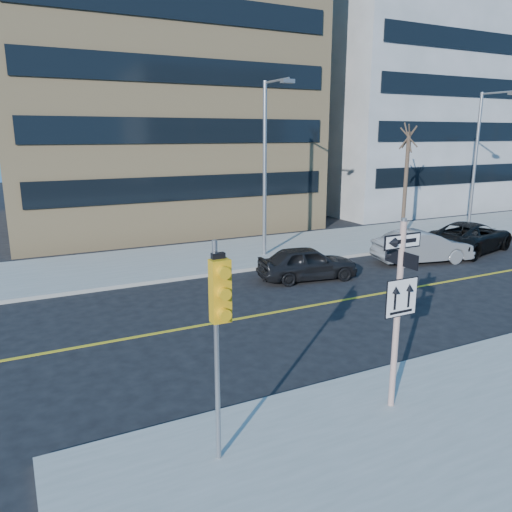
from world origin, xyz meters
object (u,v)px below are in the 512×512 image
parked_car_b (422,247)px  street_tree_west (409,140)px  traffic_signal (220,309)px  parked_car_c (470,237)px  streetlight_b (480,153)px  streetlight_a (267,158)px  parked_car_a (307,263)px  sign_pole (398,304)px

parked_car_b → street_tree_west: (2.91, 4.47, 4.78)m
traffic_signal → parked_car_c: bearing=29.4°
parked_car_b → streetlight_b: size_ratio=0.57×
traffic_signal → streetlight_a: (8.00, 13.42, 1.73)m
parked_car_c → streetlight_b: (4.06, 3.31, 3.99)m
parked_car_b → streetlight_a: bearing=69.6°
parked_car_a → parked_car_b: (6.28, -0.02, 0.05)m
parked_car_a → streetlight_b: 15.26m
parked_car_a → streetlight_a: streetlight_a is taller
parked_car_b → streetlight_b: (7.91, 3.92, 4.01)m
traffic_signal → parked_car_b: 17.15m
parked_car_c → streetlight_b: 6.59m
streetlight_a → streetlight_b: 14.00m
traffic_signal → parked_car_c: (17.94, 10.11, -2.27)m
sign_pole → streetlight_a: streetlight_a is taller
sign_pole → parked_car_a: size_ratio=0.99×
parked_car_b → streetlight_b: streetlight_b is taller
streetlight_b → street_tree_west: (-5.00, 0.54, 0.77)m
sign_pole → parked_car_b: (10.09, 9.35, -1.69)m
parked_car_a → parked_car_b: bearing=-81.2°
streetlight_b → parked_car_a: bearing=-164.6°
parked_car_a → streetlight_a: 5.63m
parked_car_c → street_tree_west: bearing=-1.2°
sign_pole → traffic_signal: (-4.00, -0.15, 0.59)m
parked_car_c → street_tree_west: street_tree_west is taller
traffic_signal → parked_car_b: (14.09, 9.50, -2.28)m
sign_pole → streetlight_b: bearing=36.4°
traffic_signal → streetlight_b: (22.00, 13.42, 1.73)m
sign_pole → streetlight_a: bearing=73.2°
parked_car_c → parked_car_b: bearing=84.2°
sign_pole → streetlight_b: streetlight_b is taller
traffic_signal → street_tree_west: 22.14m
sign_pole → parked_car_b: bearing=42.8°
parked_car_b → parked_car_c: size_ratio=0.83×
street_tree_west → parked_car_a: bearing=-154.2°
sign_pole → parked_car_c: size_ratio=0.74×
streetlight_a → sign_pole: bearing=-106.8°
traffic_signal → streetlight_b: 25.83m
sign_pole → parked_car_b: size_ratio=0.89×
parked_car_a → street_tree_west: size_ratio=0.64×
parked_car_c → streetlight_a: streetlight_a is taller
parked_car_c → street_tree_west: size_ratio=0.86×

